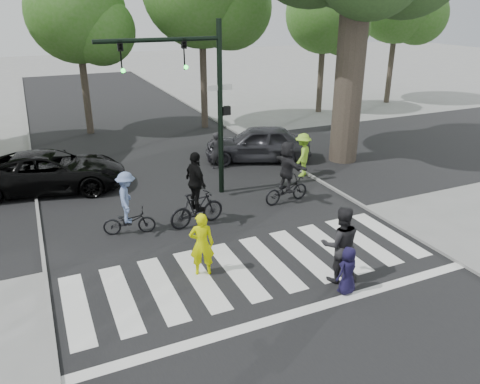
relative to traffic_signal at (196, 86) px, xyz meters
The scene contains 20 objects.
ground 7.33m from the traffic_signal, 93.27° to the right, with size 120.00×120.00×0.00m, color gray.
road_stem 4.09m from the traffic_signal, 106.46° to the right, with size 10.00×70.00×0.01m, color black.
road_cross 4.31m from the traffic_signal, 101.11° to the left, with size 70.00×10.00×0.01m, color black.
curb_left 6.74m from the traffic_signal, 167.50° to the right, with size 0.10×70.00×0.10m, color gray.
curb_right 6.19m from the traffic_signal, 14.31° to the right, with size 0.10×70.00×0.10m, color gray.
crosswalk 6.78m from the traffic_signal, 93.66° to the right, with size 10.00×3.85×0.01m.
traffic_signal is the anchor object (origin of this frame).
bg_tree_2 10.80m from the traffic_signal, 101.45° to the left, with size 5.04×4.80×8.40m.
bg_tree_4 15.58m from the traffic_signal, 39.88° to the left, with size 4.83×4.60×8.15m.
bg_tree_5 20.91m from the traffic_signal, 30.36° to the left, with size 5.67×5.40×9.30m.
pedestrian_woman 6.07m from the traffic_signal, 108.96° to the right, with size 0.62×0.41×1.70m, color #D1DE00.
pedestrian_child 7.97m from the traffic_signal, 80.89° to the right, with size 0.59×0.38×1.20m, color black.
pedestrian_adult 7.35m from the traffic_signal, 79.01° to the right, with size 0.97×0.75×1.99m, color #232325.
cyclist_left 4.65m from the traffic_signal, 146.33° to the right, with size 1.63×1.11×1.96m.
cyclist_mid 3.78m from the traffic_signal, 111.56° to the right, with size 1.87×1.16×2.38m.
cyclist_right 4.27m from the traffic_signal, 34.93° to the right, with size 1.78×1.66×2.19m.
car_suv 6.36m from the traffic_signal, 149.78° to the left, with size 2.43×5.27×1.46m, color black.
car_grey 5.59m from the traffic_signal, 37.12° to the left, with size 1.83×4.56×1.55m, color #2D2C31.
bystander_hivis 5.39m from the traffic_signal, ahead, with size 1.12×0.65×1.74m, color #93D230.
bystander_dark 4.36m from the traffic_signal, 57.37° to the left, with size 0.56×0.37×1.54m, color #232325.
Camera 1 is at (-4.74, -8.59, 6.47)m, focal length 35.00 mm.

